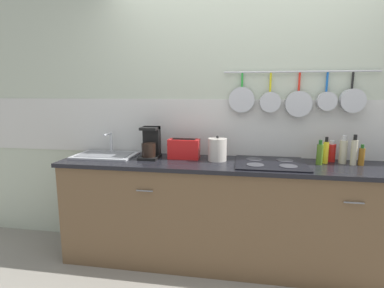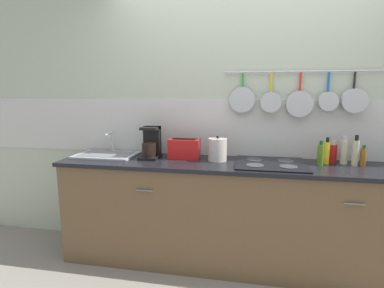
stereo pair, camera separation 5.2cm
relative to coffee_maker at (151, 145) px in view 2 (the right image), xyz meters
name	(u,v)px [view 2 (the right image)]	position (x,y,z in m)	size (l,w,h in m)	color
ground_plane	(241,265)	(0.85, -0.08, -1.06)	(12.00, 12.00, 0.00)	gray
wall_back	(246,119)	(0.85, 0.25, 0.23)	(7.20, 0.16, 2.60)	#B2BCA8
cabinet_base	(242,217)	(0.85, -0.08, -0.61)	(3.19, 0.55, 0.90)	brown
countertop	(244,166)	(0.85, -0.08, -0.14)	(3.23, 0.57, 0.03)	black
sink_basin	(107,154)	(-0.45, 0.01, -0.10)	(0.56, 0.37, 0.21)	#B7BABF
coffee_maker	(151,145)	(0.00, 0.00, 0.00)	(0.17, 0.22, 0.29)	black
toaster	(184,149)	(0.31, 0.02, -0.03)	(0.30, 0.13, 0.18)	red
kettle	(217,150)	(0.61, -0.01, -0.02)	(0.16, 0.16, 0.22)	beige
cooktop	(271,164)	(1.07, -0.06, -0.11)	(0.58, 0.51, 0.01)	black
bottle_hot_sauce	(320,154)	(1.47, -0.02, -0.03)	(0.05, 0.05, 0.21)	#4C721E
bottle_olive_oil	(327,152)	(1.53, 0.04, -0.02)	(0.05, 0.05, 0.23)	yellow
bottle_sesame_oil	(333,153)	(1.59, 0.12, -0.04)	(0.07, 0.07, 0.19)	red
bottle_dish_soap	(344,152)	(1.67, 0.07, -0.02)	(0.06, 0.06, 0.24)	#BFB799
bottle_cooking_wine	(355,152)	(1.74, 0.02, -0.01)	(0.05, 0.05, 0.25)	#BFB799
bottle_vinegar	(363,157)	(1.80, 0.02, -0.04)	(0.05, 0.05, 0.17)	#8C5919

